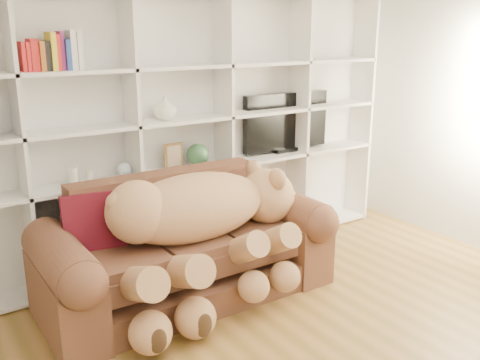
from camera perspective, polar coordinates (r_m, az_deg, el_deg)
wall_back at (r=4.84m, az=-7.52°, el=7.28°), size 5.00×0.02×2.70m
bookshelf at (r=4.63m, az=-9.42°, el=6.24°), size 4.43×0.35×2.40m
sofa at (r=4.27m, az=-5.80°, el=-7.81°), size 2.25×0.97×0.94m
teddy_bear at (r=4.01m, az=-4.11°, el=-4.56°), size 1.75×0.94×1.02m
throw_pillow at (r=4.04m, az=-15.32°, el=-4.44°), size 0.47×0.31×0.46m
gift_box at (r=4.84m, az=6.51°, el=-8.08°), size 0.33×0.32×0.22m
tv at (r=5.40m, az=4.93°, el=6.12°), size 0.99×0.18×0.59m
picture_frame at (r=4.71m, az=-7.12°, el=2.57°), size 0.18×0.04×0.23m
green_vase at (r=4.82m, az=-4.51°, el=2.69°), size 0.20×0.20×0.20m
figurine_tall at (r=4.41m, az=-17.35°, el=0.36°), size 0.09×0.09×0.15m
figurine_short at (r=4.45m, az=-15.77°, el=0.34°), size 0.06×0.06×0.10m
snow_globe at (r=4.54m, az=-12.24°, el=1.09°), size 0.12×0.12×0.12m
shelf_vase at (r=4.60m, az=-8.01°, el=7.63°), size 0.23×0.23×0.20m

